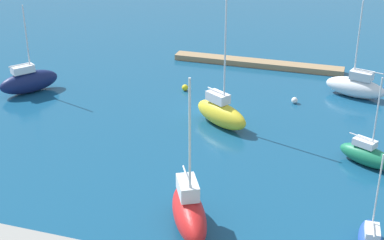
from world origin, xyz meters
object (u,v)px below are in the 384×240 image
object	(u,v)px
sailboat_yellow_outer_mooring	(221,113)
mooring_buoy_yellow	(185,88)
sailboat_blue_lone_south	(370,240)
sailboat_white_by_breakwater	(356,86)
mooring_buoy_white	(295,100)
pier_dock	(257,63)
sailboat_red_west_end	(189,211)
sailboat_navy_mid_basin	(29,81)
sailboat_green_near_pier	(367,155)

from	to	relation	value
sailboat_yellow_outer_mooring	mooring_buoy_yellow	xyz separation A→B (m)	(7.04, -8.70, -1.13)
sailboat_yellow_outer_mooring	mooring_buoy_yellow	world-z (taller)	sailboat_yellow_outer_mooring
sailboat_blue_lone_south	sailboat_white_by_breakwater	distance (m)	31.26
sailboat_white_by_breakwater	mooring_buoy_white	bearing A→B (deg)	48.77
pier_dock	sailboat_blue_lone_south	world-z (taller)	sailboat_blue_lone_south
pier_dock	sailboat_red_west_end	distance (m)	40.41
pier_dock	sailboat_navy_mid_basin	distance (m)	31.56
sailboat_blue_lone_south	sailboat_red_west_end	size ratio (longest dim) A/B	0.62
sailboat_green_near_pier	mooring_buoy_white	xyz separation A→B (m)	(8.83, -13.07, -0.67)
sailboat_green_near_pier	sailboat_navy_mid_basin	bearing A→B (deg)	-162.10
sailboat_green_near_pier	sailboat_navy_mid_basin	size ratio (longest dim) A/B	0.82
sailboat_blue_lone_south	sailboat_navy_mid_basin	size ratio (longest dim) A/B	0.73
sailboat_navy_mid_basin	sailboat_green_near_pier	bearing A→B (deg)	-63.44
sailboat_blue_lone_south	sailboat_white_by_breakwater	bearing A→B (deg)	0.64
sailboat_red_west_end	mooring_buoy_white	bearing A→B (deg)	143.58
sailboat_green_near_pier	sailboat_red_west_end	world-z (taller)	sailboat_red_west_end
pier_dock	mooring_buoy_yellow	size ratio (longest dim) A/B	30.10
sailboat_white_by_breakwater	mooring_buoy_yellow	xyz separation A→B (m)	(20.78, 4.47, -0.98)
mooring_buoy_yellow	sailboat_blue_lone_south	bearing A→B (deg)	131.25
sailboat_blue_lone_south	mooring_buoy_white	bearing A→B (deg)	15.33
sailboat_navy_mid_basin	mooring_buoy_white	world-z (taller)	sailboat_navy_mid_basin
sailboat_red_west_end	sailboat_white_by_breakwater	distance (m)	34.49
pier_dock	sailboat_white_by_breakwater	world-z (taller)	sailboat_white_by_breakwater
sailboat_navy_mid_basin	mooring_buoy_white	xyz separation A→B (m)	(-32.51, -6.56, -1.16)
pier_dock	mooring_buoy_yellow	world-z (taller)	mooring_buoy_yellow
sailboat_navy_mid_basin	sailboat_blue_lone_south	bearing A→B (deg)	-80.16
sailboat_green_near_pier	sailboat_white_by_breakwater	world-z (taller)	sailboat_white_by_breakwater
pier_dock	sailboat_green_near_pier	bearing A→B (deg)	122.30
sailboat_green_near_pier	sailboat_blue_lone_south	xyz separation A→B (m)	(-0.64, 13.66, -0.09)
sailboat_white_by_breakwater	sailboat_navy_mid_basin	bearing A→B (deg)	31.52
sailboat_white_by_breakwater	sailboat_blue_lone_south	bearing A→B (deg)	110.75
sailboat_red_west_end	sailboat_navy_mid_basin	bearing A→B (deg)	-155.26
sailboat_white_by_breakwater	mooring_buoy_white	world-z (taller)	sailboat_white_by_breakwater
sailboat_blue_lone_south	mooring_buoy_yellow	size ratio (longest dim) A/B	10.00
sailboat_white_by_breakwater	sailboat_yellow_outer_mooring	distance (m)	19.03
pier_dock	sailboat_red_west_end	bearing A→B (deg)	93.91
pier_dock	sailboat_green_near_pier	distance (m)	29.76
pier_dock	sailboat_red_west_end	world-z (taller)	sailboat_red_west_end
pier_dock	sailboat_blue_lone_south	size ratio (longest dim) A/B	3.01
sailboat_blue_lone_south	sailboat_red_west_end	bearing A→B (deg)	91.99
sailboat_red_west_end	sailboat_navy_mid_basin	distance (m)	35.56
sailboat_white_by_breakwater	sailboat_navy_mid_basin	xyz separation A→B (m)	(39.36, 10.97, 0.15)
sailboat_green_near_pier	sailboat_red_west_end	size ratio (longest dim) A/B	0.70
sailboat_blue_lone_south	sailboat_red_west_end	world-z (taller)	sailboat_red_west_end
sailboat_red_west_end	mooring_buoy_yellow	world-z (taller)	sailboat_red_west_end
mooring_buoy_yellow	sailboat_navy_mid_basin	bearing A→B (deg)	19.29
sailboat_yellow_outer_mooring	mooring_buoy_yellow	bearing A→B (deg)	161.49
sailboat_navy_mid_basin	mooring_buoy_yellow	size ratio (longest dim) A/B	13.78
sailboat_red_west_end	mooring_buoy_white	size ratio (longest dim) A/B	17.06
sailboat_blue_lone_south	sailboat_yellow_outer_mooring	distance (m)	24.32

